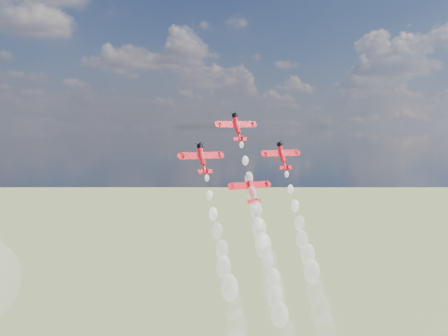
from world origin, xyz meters
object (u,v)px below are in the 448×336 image
plane_left (202,158)px  plane_right (282,155)px  plane_lead (237,126)px  plane_slot (251,188)px

plane_left → plane_right: size_ratio=1.00×
plane_lead → plane_slot: bearing=-90.0°
plane_right → plane_slot: (-12.38, -3.51, -7.92)m
plane_right → plane_left: bearing=180.0°
plane_lead → plane_left: size_ratio=1.00×
plane_left → plane_right: bearing=0.0°
plane_lead → plane_right: plane_lead is taller
plane_left → plane_right: 24.76m
plane_lead → plane_slot: (0.00, -7.02, -15.84)m
plane_right → plane_slot: plane_right is taller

